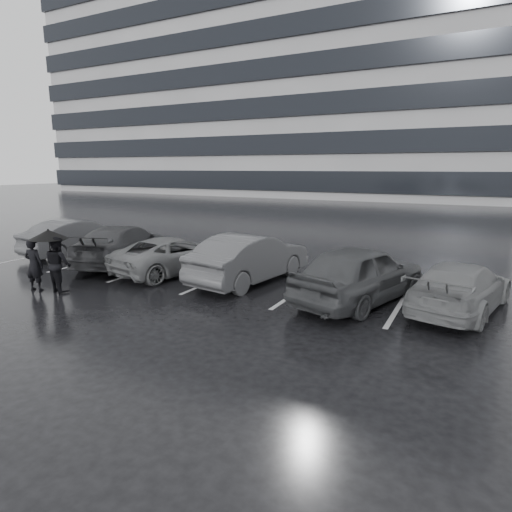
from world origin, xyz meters
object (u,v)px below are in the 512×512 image
at_px(pedestrian_left, 34,265).
at_px(pedestrian_right, 58,264).
at_px(car_west_b, 173,255).
at_px(car_east, 460,287).
at_px(car_main, 360,273).
at_px(car_west_c, 124,245).
at_px(car_west_d, 78,237).
at_px(car_west_a, 250,258).

xyz_separation_m(pedestrian_left, pedestrian_right, (0.68, 0.28, 0.04)).
xyz_separation_m(car_west_b, pedestrian_left, (-2.14, -3.59, 0.15)).
bearing_deg(car_west_b, car_east, -168.62).
distance_m(car_main, car_west_b, 6.41).
relative_size(car_west_c, pedestrian_left, 3.25).
relative_size(car_west_b, car_east, 1.04).
relative_size(car_west_b, pedestrian_right, 2.73).
height_order(car_west_c, car_west_d, car_west_d).
height_order(car_west_d, car_east, car_west_d).
height_order(car_west_c, car_east, car_west_c).
bearing_deg(car_west_b, pedestrian_right, 76.82).
bearing_deg(car_west_b, car_west_a, -166.29).
bearing_deg(car_west_d, car_west_b, 179.97).
relative_size(car_west_a, car_west_c, 0.92).
relative_size(car_west_a, car_west_b, 1.04).
distance_m(car_west_c, car_west_d, 2.95).
xyz_separation_m(car_west_d, pedestrian_left, (3.20, -4.22, 0.04)).
height_order(car_west_d, pedestrian_right, pedestrian_right).
height_order(car_west_b, car_west_c, car_west_c).
bearing_deg(pedestrian_left, car_west_d, -67.35).
bearing_deg(pedestrian_right, car_main, -147.21).
xyz_separation_m(car_west_b, car_west_c, (-2.42, 0.20, 0.11)).
distance_m(car_west_b, car_west_d, 5.38).
relative_size(car_west_c, car_east, 1.18).
bearing_deg(car_main, car_west_a, 9.46).
bearing_deg(car_west_b, pedestrian_left, 69.88).
height_order(car_west_a, car_west_c, car_west_a).
distance_m(car_west_b, pedestrian_left, 4.18).
bearing_deg(car_main, car_east, -153.05).
height_order(car_main, car_west_d, car_main).
xyz_separation_m(car_west_c, car_west_d, (-2.92, 0.43, 0.01)).
height_order(car_main, car_west_b, car_main).
bearing_deg(car_west_a, pedestrian_left, 45.33).
bearing_deg(pedestrian_left, car_west_a, -157.80).
xyz_separation_m(car_main, pedestrian_left, (-8.54, -3.28, -0.01)).
bearing_deg(car_west_d, pedestrian_left, 133.90).
relative_size(car_west_a, pedestrian_right, 2.84).
distance_m(car_west_c, pedestrian_right, 3.64).
xyz_separation_m(car_west_c, car_east, (11.19, -0.10, -0.11)).
height_order(car_main, car_east, car_main).
distance_m(car_main, car_west_d, 11.78).
relative_size(car_west_d, pedestrian_right, 2.75).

